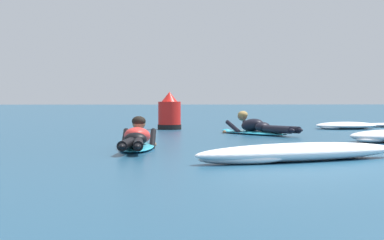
% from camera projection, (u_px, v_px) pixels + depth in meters
% --- Properties ---
extents(ground_plane, '(120.00, 120.00, 0.00)m').
position_uv_depth(ground_plane, '(284.00, 130.00, 17.46)').
color(ground_plane, navy).
extents(surfer_near, '(0.62, 2.65, 0.54)m').
position_uv_depth(surfer_near, '(136.00, 140.00, 11.10)').
color(surfer_near, '#2DB2D1').
rests_on(surfer_near, ground).
extents(surfer_far, '(1.58, 2.44, 0.54)m').
position_uv_depth(surfer_far, '(257.00, 128.00, 15.57)').
color(surfer_far, '#2DB2D1').
rests_on(surfer_far, ground).
extents(whitewater_front, '(2.89, 1.63, 0.23)m').
position_uv_depth(whitewater_front, '(300.00, 153.00, 9.11)').
color(whitewater_front, white).
rests_on(whitewater_front, ground).
extents(whitewater_mid_right, '(1.83, 1.52, 0.17)m').
position_uv_depth(whitewater_mid_right, '(346.00, 126.00, 18.40)').
color(whitewater_mid_right, white).
rests_on(whitewater_mid_right, ground).
extents(channel_marker_buoy, '(0.58, 0.58, 0.92)m').
position_uv_depth(channel_marker_buoy, '(169.00, 115.00, 18.00)').
color(channel_marker_buoy, red).
rests_on(channel_marker_buoy, ground).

